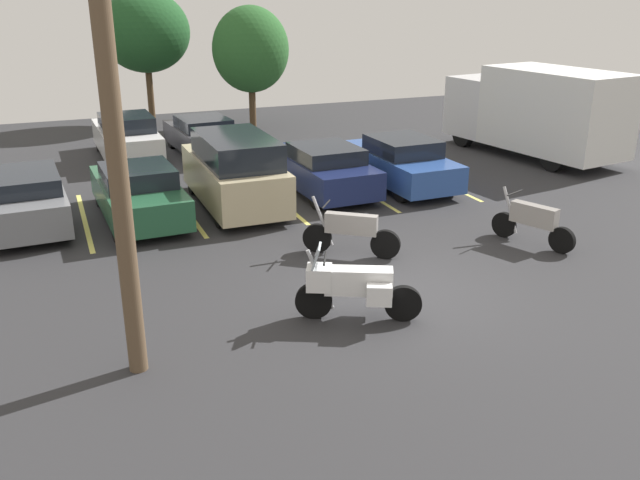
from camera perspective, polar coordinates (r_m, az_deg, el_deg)
The scene contains 16 objects.
ground at distance 13.49m, azimuth 6.95°, elevation -4.51°, with size 44.00×44.00×0.10m, color #2D2D30.
motorcycle_touring at distance 12.05m, azimuth 2.87°, elevation -3.86°, with size 2.09×1.24×1.40m.
motorcycle_second at distance 16.35m, azimuth 17.42°, elevation 1.50°, with size 0.94×1.98×1.24m.
motorcycle_third at distance 14.98m, azimuth 2.56°, elevation 0.70°, with size 1.83×1.43×1.31m.
parking_stripes at distance 18.94m, azimuth -7.36°, elevation 3.05°, with size 13.13×4.94×0.01m.
car_grey at distance 18.38m, azimuth -23.74°, elevation 3.23°, with size 2.13×4.57×1.42m.
car_green at distance 17.96m, azimuth -15.01°, elevation 3.84°, with size 2.00×4.53×1.42m.
car_champagne at distance 18.38m, azimuth -7.18°, elevation 5.74°, with size 1.88×4.69×2.00m.
car_navy at distance 19.82m, azimuth 0.09°, elevation 6.06°, with size 1.97×4.72×1.41m.
car_blue at distance 20.54m, azimuth 6.71°, elevation 6.52°, with size 1.90×4.57×1.47m.
car_far_white at distance 24.61m, azimuth -15.93°, elevation 8.29°, with size 1.89×4.74×1.57m.
car_far_charcoal at distance 24.74m, azimuth -9.79°, elevation 8.59°, with size 2.08×4.50×1.33m.
box_truck at distance 25.09m, azimuth 17.74°, elevation 10.33°, with size 3.36×6.91×3.06m.
utility_pole at distance 9.71m, azimuth -17.61°, elevation 14.99°, with size 1.62×1.00×9.41m.
tree_far_left at distance 30.65m, azimuth -14.48°, elevation 16.56°, with size 3.73×3.73×5.56m.
tree_center_right at distance 29.02m, azimuth -5.85°, elevation 15.63°, with size 3.14×3.14×4.97m.
Camera 1 is at (-6.08, -10.63, 5.60)m, focal length 38.10 mm.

